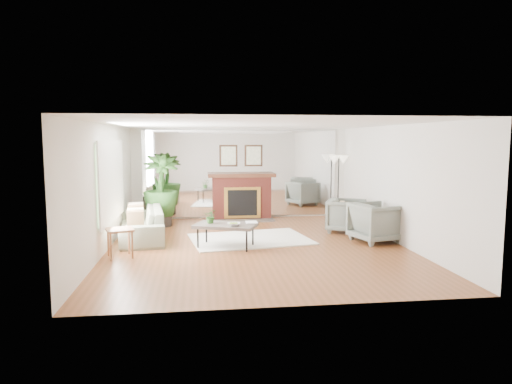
{
  "coord_description": "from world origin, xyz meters",
  "views": [
    {
      "loc": [
        -1.17,
        -9.2,
        2.19
      ],
      "look_at": [
        0.06,
        0.6,
        1.06
      ],
      "focal_mm": 32.0,
      "sensor_mm": 36.0,
      "label": 1
    }
  ],
  "objects": [
    {
      "name": "mirror_panel",
      "position": [
        0.0,
        3.47,
        1.25
      ],
      "size": [
        5.4,
        0.04,
        2.4
      ],
      "primitive_type": "cube",
      "color": "silver",
      "rests_on": "wall_back"
    },
    {
      "name": "fruit_bowl",
      "position": [
        -0.49,
        -0.29,
        0.52
      ],
      "size": [
        0.26,
        0.26,
        0.06
      ],
      "primitive_type": "imported",
      "rotation": [
        0.0,
        0.0,
        0.02
      ],
      "color": "#99643D",
      "rests_on": "coffee_table"
    },
    {
      "name": "armchair_front",
      "position": [
        2.6,
        0.06,
        0.42
      ],
      "size": [
        1.14,
        1.12,
        0.85
      ],
      "primitive_type": "imported",
      "rotation": [
        0.0,
        0.0,
        1.84
      ],
      "color": "slate",
      "rests_on": "ground"
    },
    {
      "name": "sofa",
      "position": [
        -2.45,
        1.0,
        0.34
      ],
      "size": [
        1.19,
        2.41,
        0.68
      ],
      "primitive_type": "imported",
      "rotation": [
        0.0,
        0.0,
        -1.45
      ],
      "color": "#6A705A",
      "rests_on": "ground"
    },
    {
      "name": "floor_lamp",
      "position": [
        2.7,
        3.1,
        1.5
      ],
      "size": [
        0.57,
        0.32,
        1.76
      ],
      "color": "black",
      "rests_on": "ground"
    },
    {
      "name": "wall_back",
      "position": [
        0.0,
        3.49,
        1.25
      ],
      "size": [
        6.0,
        0.02,
        2.5
      ],
      "primitive_type": "cube",
      "color": "silver",
      "rests_on": "ground"
    },
    {
      "name": "book",
      "position": [
        -0.22,
        -0.04,
        0.5
      ],
      "size": [
        0.23,
        0.32,
        0.02
      ],
      "primitive_type": "imported",
      "rotation": [
        0.0,
        0.0,
        -0.0
      ],
      "color": "#99643D",
      "rests_on": "coffee_table"
    },
    {
      "name": "wall_right",
      "position": [
        2.99,
        0.0,
        1.25
      ],
      "size": [
        0.02,
        7.0,
        2.5
      ],
      "primitive_type": "cube",
      "color": "silver",
      "rests_on": "ground"
    },
    {
      "name": "area_rug",
      "position": [
        -0.07,
        0.59,
        0.01
      ],
      "size": [
        2.77,
        2.18,
        0.03
      ],
      "primitive_type": "cube",
      "rotation": [
        0.0,
        0.0,
        0.16
      ],
      "color": "white",
      "rests_on": "ground"
    },
    {
      "name": "coffee_table",
      "position": [
        -0.64,
        -0.07,
        0.45
      ],
      "size": [
        1.39,
        1.09,
        0.49
      ],
      "rotation": [
        0.0,
        0.0,
        -0.36
      ],
      "color": "brown",
      "rests_on": "ground"
    },
    {
      "name": "tabletop_plant",
      "position": [
        -0.94,
        0.06,
        0.63
      ],
      "size": [
        0.3,
        0.28,
        0.29
      ],
      "primitive_type": "imported",
      "rotation": [
        0.0,
        0.0,
        -0.21
      ],
      "color": "#346023",
      "rests_on": "coffee_table"
    },
    {
      "name": "ground",
      "position": [
        0.0,
        0.0,
        0.0
      ],
      "size": [
        7.0,
        7.0,
        0.0
      ],
      "primitive_type": "plane",
      "color": "brown",
      "rests_on": "ground"
    },
    {
      "name": "window_panel",
      "position": [
        -2.96,
        0.4,
        1.35
      ],
      "size": [
        0.04,
        2.4,
        1.5
      ],
      "primitive_type": "cube",
      "color": "#B2E09E",
      "rests_on": "wall_left"
    },
    {
      "name": "armchair_back",
      "position": [
        2.31,
        1.16,
        0.4
      ],
      "size": [
        1.15,
        1.14,
        0.79
      ],
      "primitive_type": "imported",
      "rotation": [
        0.0,
        0.0,
        1.12
      ],
      "color": "slate",
      "rests_on": "ground"
    },
    {
      "name": "potted_ficus",
      "position": [
        -2.13,
        2.49,
        0.98
      ],
      "size": [
        1.09,
        1.09,
        1.83
      ],
      "color": "black",
      "rests_on": "ground"
    },
    {
      "name": "side_table",
      "position": [
        -2.65,
        -0.6,
        0.46
      ],
      "size": [
        0.6,
        0.6,
        0.54
      ],
      "rotation": [
        0.0,
        0.0,
        0.3
      ],
      "color": "#99643D",
      "rests_on": "ground"
    },
    {
      "name": "fireplace",
      "position": [
        0.0,
        3.26,
        0.66
      ],
      "size": [
        1.85,
        0.83,
        2.05
      ],
      "color": "maroon",
      "rests_on": "ground"
    },
    {
      "name": "wall_left",
      "position": [
        -2.99,
        0.0,
        1.25
      ],
      "size": [
        0.02,
        7.0,
        2.5
      ],
      "primitive_type": "cube",
      "color": "silver",
      "rests_on": "ground"
    }
  ]
}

